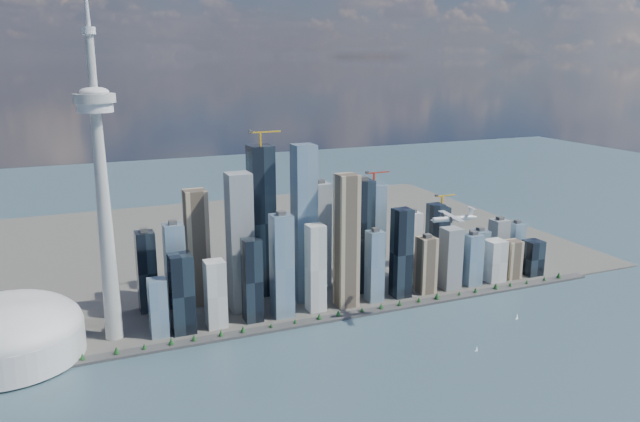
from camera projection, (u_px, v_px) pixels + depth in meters
name	position (u px, v px, depth m)	size (l,w,h in m)	color
ground	(393.00, 400.00, 765.33)	(4000.00, 4000.00, 0.00)	#334B59
seawall	(316.00, 321.00, 988.61)	(1100.00, 22.00, 4.00)	#383838
land	(239.00, 245.00, 1391.49)	(1400.00, 900.00, 3.00)	#4C4C47
shoreline_trees	(316.00, 317.00, 986.98)	(960.53, 7.20, 8.80)	#3F2D1E
skyscraper_cluster	(329.00, 248.00, 1067.50)	(736.00, 142.00, 288.80)	black
needle_tower	(102.00, 184.00, 873.40)	(56.00, 56.00, 550.50)	#AFAFA9
dome_stadium	(7.00, 333.00, 859.03)	(200.00, 200.00, 86.00)	silver
airplane	(454.00, 218.00, 937.43)	(77.97, 69.12, 19.00)	silver
sailboat_west	(477.00, 349.00, 891.05)	(6.10, 2.12, 8.44)	white
sailboat_east	(517.00, 317.00, 1000.00)	(7.50, 4.30, 10.60)	white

